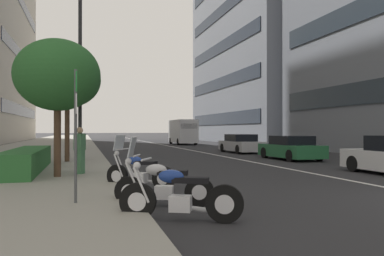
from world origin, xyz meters
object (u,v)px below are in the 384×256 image
at_px(motorcycle_second_in_row, 162,186).
at_px(car_mid_block_traffic, 291,148).
at_px(car_lead_in_lane, 241,144).
at_px(street_tree_near_plaza_corner, 58,75).
at_px(street_lamp_with_banners, 85,56).
at_px(motorcycle_mid_row, 139,173).
at_px(parking_sign_by_curb, 76,119).
at_px(pedestrian_on_plaza, 80,150).
at_px(motorcycle_under_tarp, 179,197).
at_px(street_tree_far_plaza, 67,80).
at_px(delivery_van_ahead, 183,131).

xyz_separation_m(motorcycle_second_in_row, car_mid_block_traffic, (11.06, -9.30, 0.17)).
xyz_separation_m(car_lead_in_lane, street_tree_near_plaza_corner, (-12.98, 11.57, 2.72)).
bearing_deg(street_lamp_with_banners, motorcycle_mid_row, -171.91).
bearing_deg(car_lead_in_lane, parking_sign_by_curb, 146.91).
bearing_deg(pedestrian_on_plaza, motorcycle_under_tarp, 128.30).
bearing_deg(street_tree_far_plaza, motorcycle_under_tarp, -169.14).
distance_m(car_mid_block_traffic, car_lead_in_lane, 6.74).
height_order(motorcycle_mid_row, street_tree_far_plaza, street_tree_far_plaza).
bearing_deg(street_tree_near_plaza_corner, motorcycle_under_tarp, -158.75).
relative_size(delivery_van_ahead, pedestrian_on_plaza, 3.79).
xyz_separation_m(motorcycle_under_tarp, pedestrian_on_plaza, (6.95, 1.76, 0.50)).
bearing_deg(parking_sign_by_curb, car_lead_in_lane, -31.61).
relative_size(car_lead_in_lane, street_tree_far_plaza, 0.84).
xyz_separation_m(street_lamp_with_banners, street_tree_near_plaza_corner, (-7.47, 0.87, -2.02)).
bearing_deg(motorcycle_second_in_row, car_lead_in_lane, -97.46).
height_order(delivery_van_ahead, street_lamp_with_banners, street_lamp_with_banners).
bearing_deg(parking_sign_by_curb, car_mid_block_traffic, -45.10).
relative_size(motorcycle_mid_row, street_lamp_with_banners, 0.19).
distance_m(motorcycle_mid_row, car_mid_block_traffic, 12.70).
distance_m(street_lamp_with_banners, street_tree_near_plaza_corner, 7.78).
height_order(car_mid_block_traffic, car_lead_in_lane, car_lead_in_lane).
height_order(motorcycle_second_in_row, delivery_van_ahead, delivery_van_ahead).
bearing_deg(car_lead_in_lane, street_tree_near_plaza_corner, 136.80).
xyz_separation_m(motorcycle_second_in_row, street_tree_far_plaza, (10.96, 2.35, 3.51)).
height_order(motorcycle_under_tarp, street_lamp_with_banners, street_lamp_with_banners).
relative_size(motorcycle_under_tarp, car_lead_in_lane, 0.48).
height_order(car_mid_block_traffic, street_lamp_with_banners, street_lamp_with_banners).
relative_size(street_lamp_with_banners, street_tree_far_plaza, 1.73).
xyz_separation_m(motorcycle_mid_row, delivery_van_ahead, (31.78, -9.19, 1.01)).
bearing_deg(motorcycle_second_in_row, car_mid_block_traffic, -110.26).
bearing_deg(street_tree_near_plaza_corner, pedestrian_on_plaza, -43.79).
bearing_deg(car_lead_in_lane, street_tree_far_plaza, 119.18).
bearing_deg(street_lamp_with_banners, street_tree_far_plaza, 148.17).
bearing_deg(street_tree_far_plaza, motorcycle_second_in_row, -167.89).
bearing_deg(parking_sign_by_curb, street_tree_near_plaza_corner, 7.70).
relative_size(motorcycle_under_tarp, motorcycle_second_in_row, 1.02).
xyz_separation_m(motorcycle_second_in_row, delivery_van_ahead, (34.35, -9.03, 1.01)).
distance_m(car_lead_in_lane, street_lamp_with_banners, 12.93).
distance_m(parking_sign_by_curb, pedestrian_on_plaza, 5.54).
distance_m(motorcycle_under_tarp, street_tree_far_plaza, 13.11).
bearing_deg(street_tree_near_plaza_corner, street_lamp_with_banners, -6.65).
relative_size(delivery_van_ahead, parking_sign_by_curb, 2.20).
xyz_separation_m(motorcycle_second_in_row, street_tree_near_plaza_corner, (4.81, 2.40, 2.90)).
height_order(motorcycle_under_tarp, motorcycle_second_in_row, motorcycle_second_in_row).
xyz_separation_m(motorcycle_second_in_row, car_lead_in_lane, (17.79, -9.17, 0.18)).
distance_m(car_mid_block_traffic, delivery_van_ahead, 23.31).
bearing_deg(motorcycle_second_in_row, street_lamp_with_banners, -63.08).
bearing_deg(motorcycle_under_tarp, street_tree_near_plaza_corner, -44.12).
bearing_deg(street_tree_far_plaza, pedestrian_on_plaza, -173.55).
bearing_deg(parking_sign_by_curb, motorcycle_mid_row, -32.34).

